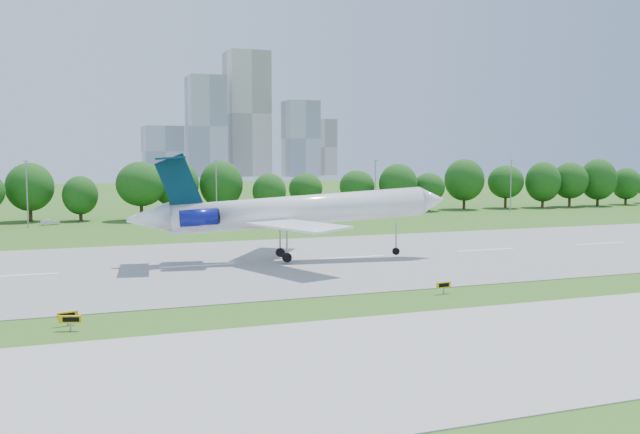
{
  "coord_description": "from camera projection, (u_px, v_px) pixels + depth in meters",
  "views": [
    {
      "loc": [
        -16.01,
        -58.09,
        13.0
      ],
      "look_at": [
        12.86,
        18.0,
        6.04
      ],
      "focal_mm": 40.0,
      "sensor_mm": 36.0,
      "label": 1
    }
  ],
  "objects": [
    {
      "name": "taxi_sign_right",
      "position": [
        444.0,
        285.0,
        67.3
      ],
      "size": [
        1.63,
        0.45,
        1.14
      ],
      "rotation": [
        0.0,
        0.0,
        0.17
      ],
      "color": "gray",
      "rests_on": "ground"
    },
    {
      "name": "skyline",
      "position": [
        241.0,
        129.0,
        457.57
      ],
      "size": [
        127.0,
        52.0,
        80.0
      ],
      "color": "#B2B2B7",
      "rests_on": "ground"
    },
    {
      "name": "airliner",
      "position": [
        284.0,
        210.0,
        87.72
      ],
      "size": [
        40.23,
        29.04,
        13.17
      ],
      "rotation": [
        0.0,
        -0.06,
        -0.13
      ],
      "color": "white",
      "rests_on": "ground"
    },
    {
      "name": "light_poles",
      "position": [
        126.0,
        191.0,
        135.85
      ],
      "size": [
        175.9,
        0.25,
        12.19
      ],
      "color": "gray",
      "rests_on": "ground"
    },
    {
      "name": "taxi_sign_left",
      "position": [
        70.0,
        320.0,
        53.04
      ],
      "size": [
        1.63,
        0.69,
        1.17
      ],
      "rotation": [
        0.0,
        0.0,
        -0.32
      ],
      "color": "gray",
      "rests_on": "ground"
    },
    {
      "name": "runway",
      "position": [
        197.0,
        266.0,
        84.17
      ],
      "size": [
        400.0,
        45.0,
        0.08
      ],
      "primitive_type": "cube",
      "color": "gray",
      "rests_on": "ground"
    },
    {
      "name": "tree_line",
      "position": [
        134.0,
        189.0,
        146.06
      ],
      "size": [
        288.4,
        8.4,
        10.4
      ],
      "color": "#382314",
      "rests_on": "ground"
    },
    {
      "name": "taxi_sign_centre",
      "position": [
        68.0,
        315.0,
        54.65
      ],
      "size": [
        1.55,
        0.58,
        1.1
      ],
      "rotation": [
        0.0,
        0.0,
        0.27
      ],
      "color": "gray",
      "rests_on": "ground"
    },
    {
      "name": "taxiway",
      "position": [
        332.0,
        366.0,
        44.11
      ],
      "size": [
        400.0,
        23.0,
        0.08
      ],
      "primitive_type": "cube",
      "color": "#ADADA8",
      "rests_on": "ground"
    },
    {
      "name": "service_vehicle_a",
      "position": [
        50.0,
        222.0,
        134.97
      ],
      "size": [
        3.49,
        1.83,
        1.09
      ],
      "primitive_type": "imported",
      "rotation": [
        0.0,
        0.0,
        1.78
      ],
      "color": "silver",
      "rests_on": "ground"
    },
    {
      "name": "ground",
      "position": [
        254.0,
        309.0,
        60.89
      ],
      "size": [
        600.0,
        600.0,
        0.0
      ],
      "primitive_type": "plane",
      "color": "#335C18",
      "rests_on": "ground"
    }
  ]
}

